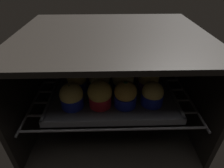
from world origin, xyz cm
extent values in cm
cube|color=black|center=(0.00, 22.00, -0.75)|extent=(59.00, 47.00, 1.50)
cube|color=black|center=(0.00, 22.00, 34.75)|extent=(59.00, 47.00, 1.50)
cube|color=black|center=(0.00, 44.75, 17.00)|extent=(59.00, 1.50, 34.00)
cube|color=black|center=(-28.75, 22.00, 17.00)|extent=(1.50, 47.00, 34.00)
cube|color=black|center=(28.75, 22.00, 17.00)|extent=(1.50, 47.00, 34.00)
cylinder|color=#4C494C|center=(0.00, 3.00, 13.60)|extent=(54.00, 0.80, 0.80)
cylinder|color=#4C494C|center=(0.00, 9.33, 13.60)|extent=(54.00, 0.80, 0.80)
cylinder|color=#4C494C|center=(0.00, 15.67, 13.60)|extent=(54.00, 0.80, 0.80)
cylinder|color=#4C494C|center=(0.00, 22.00, 13.60)|extent=(54.00, 0.80, 0.80)
cylinder|color=#4C494C|center=(0.00, 28.33, 13.60)|extent=(54.00, 0.80, 0.80)
cylinder|color=#4C494C|center=(0.00, 34.67, 13.60)|extent=(54.00, 0.80, 0.80)
cylinder|color=#4C494C|center=(0.00, 41.00, 13.60)|extent=(54.00, 0.80, 0.80)
cylinder|color=#4C494C|center=(-27.00, 22.00, 13.60)|extent=(0.80, 42.00, 0.80)
cylinder|color=#4C494C|center=(27.00, 22.00, 13.60)|extent=(0.80, 42.00, 0.80)
cube|color=#4C4C51|center=(0.00, 20.69, 14.60)|extent=(42.07, 33.67, 1.20)
cube|color=#4C4C51|center=(0.00, 4.25, 15.70)|extent=(42.07, 0.80, 1.00)
cube|color=#4C4C51|center=(0.00, 37.13, 15.70)|extent=(42.07, 0.80, 1.00)
cube|color=#4C4C51|center=(-20.63, 20.69, 15.70)|extent=(0.80, 33.67, 1.00)
cube|color=#4C4C51|center=(20.63, 20.69, 15.70)|extent=(0.80, 33.67, 1.00)
cylinder|color=#1928B7|center=(-12.74, 11.93, 17.07)|extent=(7.08, 7.08, 3.75)
sphere|color=#DBBC60|center=(-12.74, 11.93, 19.80)|extent=(7.24, 7.24, 7.24)
sphere|color=#19511E|center=(-12.89, 11.47, 22.44)|extent=(1.88, 1.88, 1.88)
cylinder|color=red|center=(-3.99, 12.16, 17.07)|extent=(7.08, 7.08, 3.75)
sphere|color=gold|center=(-3.99, 12.16, 20.38)|extent=(7.58, 7.58, 7.58)
sphere|color=#28702D|center=(-4.57, 11.69, 22.52)|extent=(2.31, 2.31, 2.31)
cylinder|color=#1928B7|center=(3.92, 12.07, 17.07)|extent=(7.08, 7.08, 3.75)
sphere|color=gold|center=(3.92, 12.07, 20.32)|extent=(7.01, 7.01, 7.01)
sphere|color=#28702D|center=(3.83, 12.06, 22.84)|extent=(2.24, 2.24, 2.24)
cylinder|color=#1928B7|center=(12.57, 12.61, 17.07)|extent=(7.08, 7.08, 3.75)
sphere|color=#DBBC60|center=(12.57, 12.61, 19.60)|extent=(6.82, 6.82, 6.82)
sphere|color=#28702D|center=(12.55, 12.79, 21.61)|extent=(2.06, 2.06, 2.06)
cylinder|color=#1928B7|center=(-12.22, 21.02, 17.07)|extent=(7.08, 7.08, 3.75)
sphere|color=gold|center=(-12.22, 21.02, 20.20)|extent=(7.01, 7.01, 7.01)
cylinder|color=#0C8C84|center=(-4.31, 20.70, 17.07)|extent=(7.08, 7.08, 3.75)
sphere|color=#E0CC7A|center=(-4.31, 20.70, 20.27)|extent=(7.31, 7.31, 7.31)
sphere|color=#19511E|center=(-4.48, 19.76, 22.64)|extent=(1.73, 1.73, 1.73)
cylinder|color=#1928B7|center=(3.85, 20.66, 17.07)|extent=(7.08, 7.08, 3.75)
sphere|color=#E0CC7A|center=(3.85, 20.66, 19.83)|extent=(7.68, 7.68, 7.68)
cylinder|color=#7A238C|center=(12.86, 21.00, 17.07)|extent=(7.08, 7.08, 3.75)
sphere|color=gold|center=(12.86, 21.00, 19.62)|extent=(7.37, 7.37, 7.37)
sphere|color=#19511E|center=(12.88, 20.90, 22.72)|extent=(1.61, 1.61, 1.61)
cylinder|color=red|center=(-12.56, 29.41, 17.07)|extent=(7.08, 7.08, 3.75)
sphere|color=#E0CC7A|center=(-12.56, 29.41, 19.64)|extent=(7.20, 7.20, 7.20)
cylinder|color=#1928B7|center=(-4.12, 29.10, 17.07)|extent=(7.08, 7.08, 3.75)
sphere|color=#E0CC7A|center=(-4.12, 29.10, 19.95)|extent=(7.35, 7.35, 7.35)
cylinder|color=#1928B7|center=(4.13, 28.78, 17.07)|extent=(7.08, 7.08, 3.75)
sphere|color=gold|center=(4.13, 28.78, 20.32)|extent=(7.49, 7.49, 7.49)
sphere|color=#1E6023|center=(4.29, 29.56, 23.48)|extent=(2.08, 2.08, 2.08)
cylinder|color=red|center=(12.30, 28.73, 17.07)|extent=(7.08, 7.08, 3.75)
sphere|color=#E0CC7A|center=(12.30, 28.73, 19.62)|extent=(6.92, 6.92, 6.92)
sphere|color=#28702D|center=(11.69, 28.51, 21.85)|extent=(2.11, 2.11, 2.11)
camera|label=1|loc=(-1.49, -33.06, 53.68)|focal=29.30mm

